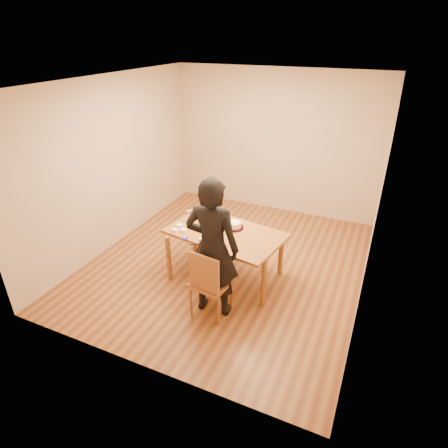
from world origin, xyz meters
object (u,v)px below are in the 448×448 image
at_px(dining_chair, 211,282).
at_px(cake_plate, 234,227).
at_px(dining_table, 225,233).
at_px(person, 212,249).
at_px(cake, 234,225).

relative_size(dining_chair, cake_plate, 1.68).
bearing_deg(dining_table, person, -68.15).
distance_m(dining_chair, cake_plate, 0.99).
xyz_separation_m(dining_table, cake, (0.06, 0.16, 0.07)).
distance_m(dining_table, dining_chair, 0.84).
distance_m(cake_plate, cake, 0.04).
relative_size(dining_chair, person, 0.25).
relative_size(cake, person, 0.11).
xyz_separation_m(cake_plate, person, (0.09, -0.89, 0.16)).
height_order(cake_plate, person, person).
height_order(cake, person, person).
bearing_deg(dining_chair, dining_table, 109.46).
relative_size(dining_table, person, 0.86).
height_order(dining_table, person, person).
height_order(dining_chair, person, person).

